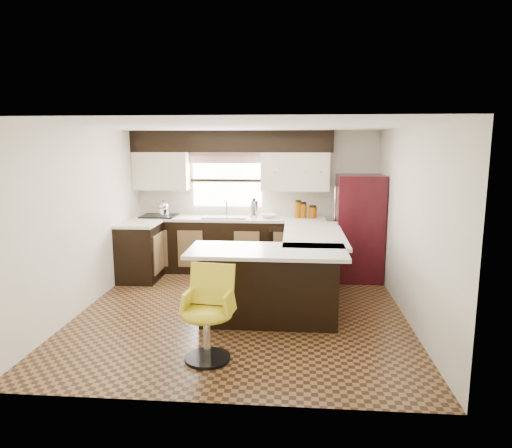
# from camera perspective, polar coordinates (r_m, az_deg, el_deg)

# --- Properties ---
(floor) EXTENTS (4.40, 4.40, 0.00)m
(floor) POSITION_cam_1_polar(r_m,az_deg,el_deg) (6.16, -1.76, -10.76)
(floor) COLOR #49301A
(floor) RESTS_ON ground
(ceiling) EXTENTS (4.40, 4.40, 0.00)m
(ceiling) POSITION_cam_1_polar(r_m,az_deg,el_deg) (5.77, -1.89, 12.14)
(ceiling) COLOR silver
(ceiling) RESTS_ON wall_back
(wall_back) EXTENTS (4.40, 0.00, 4.40)m
(wall_back) POSITION_cam_1_polar(r_m,az_deg,el_deg) (8.01, -0.03, 2.96)
(wall_back) COLOR beige
(wall_back) RESTS_ON floor
(wall_front) EXTENTS (4.40, 0.00, 4.40)m
(wall_front) POSITION_cam_1_polar(r_m,az_deg,el_deg) (3.72, -5.70, -5.41)
(wall_front) COLOR beige
(wall_front) RESTS_ON floor
(wall_left) EXTENTS (0.00, 4.40, 4.40)m
(wall_left) POSITION_cam_1_polar(r_m,az_deg,el_deg) (6.43, -20.75, 0.55)
(wall_left) COLOR beige
(wall_left) RESTS_ON floor
(wall_right) EXTENTS (0.00, 4.40, 4.40)m
(wall_right) POSITION_cam_1_polar(r_m,az_deg,el_deg) (5.98, 18.58, 0.01)
(wall_right) COLOR beige
(wall_right) RESTS_ON floor
(base_cab_back) EXTENTS (3.30, 0.60, 0.90)m
(base_cab_back) POSITION_cam_1_polar(r_m,az_deg,el_deg) (7.90, -3.47, -2.69)
(base_cab_back) COLOR black
(base_cab_back) RESTS_ON floor
(base_cab_left) EXTENTS (0.60, 0.70, 0.90)m
(base_cab_left) POSITION_cam_1_polar(r_m,az_deg,el_deg) (7.60, -14.33, -3.50)
(base_cab_left) COLOR black
(base_cab_left) RESTS_ON floor
(counter_back) EXTENTS (3.30, 0.60, 0.04)m
(counter_back) POSITION_cam_1_polar(r_m,az_deg,el_deg) (7.81, -3.50, 0.69)
(counter_back) COLOR silver
(counter_back) RESTS_ON base_cab_back
(counter_left) EXTENTS (0.60, 0.70, 0.04)m
(counter_left) POSITION_cam_1_polar(r_m,az_deg,el_deg) (7.50, -14.48, 0.01)
(counter_left) COLOR silver
(counter_left) RESTS_ON base_cab_left
(soffit) EXTENTS (3.40, 0.35, 0.36)m
(soffit) POSITION_cam_1_polar(r_m,az_deg,el_deg) (7.82, -3.11, 10.26)
(soffit) COLOR black
(soffit) RESTS_ON wall_back
(upper_cab_left) EXTENTS (0.94, 0.35, 0.64)m
(upper_cab_left) POSITION_cam_1_polar(r_m,az_deg,el_deg) (8.09, -11.72, 6.52)
(upper_cab_left) COLOR beige
(upper_cab_left) RESTS_ON wall_back
(upper_cab_right) EXTENTS (1.14, 0.35, 0.64)m
(upper_cab_right) POSITION_cam_1_polar(r_m,az_deg,el_deg) (7.76, 4.90, 6.55)
(upper_cab_right) COLOR beige
(upper_cab_right) RESTS_ON wall_back
(window_pane) EXTENTS (1.20, 0.02, 0.90)m
(window_pane) POSITION_cam_1_polar(r_m,az_deg,el_deg) (8.01, -3.62, 5.45)
(window_pane) COLOR white
(window_pane) RESTS_ON wall_back
(valance) EXTENTS (1.30, 0.06, 0.18)m
(valance) POSITION_cam_1_polar(r_m,az_deg,el_deg) (7.95, -3.69, 8.23)
(valance) COLOR #D19B93
(valance) RESTS_ON wall_back
(sink) EXTENTS (0.75, 0.45, 0.03)m
(sink) POSITION_cam_1_polar(r_m,az_deg,el_deg) (7.79, -3.89, 0.95)
(sink) COLOR #B2B2B7
(sink) RESTS_ON counter_back
(dishwasher) EXTENTS (0.58, 0.03, 0.78)m
(dishwasher) POSITION_cam_1_polar(r_m,az_deg,el_deg) (7.55, 3.77, -3.45)
(dishwasher) COLOR black
(dishwasher) RESTS_ON floor
(cooktop) EXTENTS (0.58, 0.50, 0.02)m
(cooktop) POSITION_cam_1_polar(r_m,az_deg,el_deg) (8.04, -12.02, 1.01)
(cooktop) COLOR black
(cooktop) RESTS_ON counter_back
(peninsula_long) EXTENTS (0.60, 1.95, 0.90)m
(peninsula_long) POSITION_cam_1_polar(r_m,az_deg,el_deg) (6.59, 6.68, -5.33)
(peninsula_long) COLOR black
(peninsula_long) RESTS_ON floor
(peninsula_return) EXTENTS (1.65, 0.60, 0.90)m
(peninsula_return) POSITION_cam_1_polar(r_m,az_deg,el_deg) (5.65, 1.62, -7.86)
(peninsula_return) COLOR black
(peninsula_return) RESTS_ON floor
(counter_pen_long) EXTENTS (0.84, 1.95, 0.04)m
(counter_pen_long) POSITION_cam_1_polar(r_m,az_deg,el_deg) (6.48, 7.21, -1.30)
(counter_pen_long) COLOR silver
(counter_pen_long) RESTS_ON peninsula_long
(counter_pen_return) EXTENTS (1.89, 0.84, 0.04)m
(counter_pen_return) POSITION_cam_1_polar(r_m,az_deg,el_deg) (5.44, 1.39, -3.41)
(counter_pen_return) COLOR silver
(counter_pen_return) RESTS_ON peninsula_return
(refrigerator) EXTENTS (0.73, 0.70, 1.70)m
(refrigerator) POSITION_cam_1_polar(r_m,az_deg,el_deg) (7.52, 12.73, -0.46)
(refrigerator) COLOR black
(refrigerator) RESTS_ON floor
(bar_chair) EXTENTS (0.58, 0.58, 0.97)m
(bar_chair) POSITION_cam_1_polar(r_m,az_deg,el_deg) (4.71, -6.18, -11.23)
(bar_chair) COLOR gold
(bar_chair) RESTS_ON floor
(kettle) EXTENTS (0.19, 0.19, 0.26)m
(kettle) POSITION_cam_1_polar(r_m,az_deg,el_deg) (8.00, -11.48, 2.01)
(kettle) COLOR silver
(kettle) RESTS_ON cooktop
(percolator) EXTENTS (0.14, 0.14, 0.29)m
(percolator) POSITION_cam_1_polar(r_m,az_deg,el_deg) (7.73, -0.26, 1.89)
(percolator) COLOR silver
(percolator) RESTS_ON counter_back
(mixing_bowl) EXTENTS (0.32, 0.32, 0.07)m
(mixing_bowl) POSITION_cam_1_polar(r_m,az_deg,el_deg) (7.73, 1.50, 1.03)
(mixing_bowl) COLOR white
(mixing_bowl) RESTS_ON counter_back
(canister_large) EXTENTS (0.12, 0.12, 0.27)m
(canister_large) POSITION_cam_1_polar(r_m,az_deg,el_deg) (7.72, 5.27, 1.76)
(canister_large) COLOR #7E3F04
(canister_large) RESTS_ON counter_back
(canister_med) EXTENTS (0.12, 0.12, 0.24)m
(canister_med) POSITION_cam_1_polar(r_m,az_deg,el_deg) (7.73, 5.91, 1.63)
(canister_med) COLOR #7E3F04
(canister_med) RESTS_ON counter_back
(canister_small) EXTENTS (0.14, 0.14, 0.19)m
(canister_small) POSITION_cam_1_polar(r_m,az_deg,el_deg) (7.74, 7.08, 1.42)
(canister_small) COLOR #7E3F04
(canister_small) RESTS_ON counter_back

